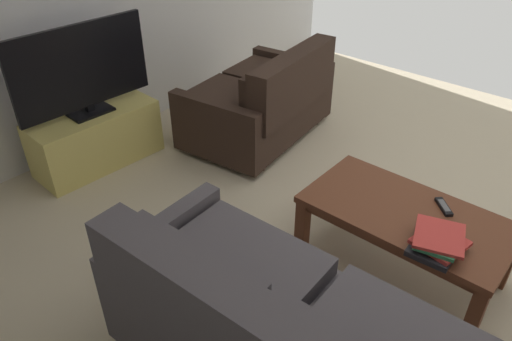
{
  "coord_description": "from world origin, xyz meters",
  "views": [
    {
      "loc": [
        -0.69,
        2.43,
        2.13
      ],
      "look_at": [
        0.71,
        0.79,
        0.69
      ],
      "focal_mm": 33.83,
      "sensor_mm": 36.0,
      "label": 1
    }
  ],
  "objects_px": {
    "tv_remote": "(444,207)",
    "flat_tv": "(82,69)",
    "loveseat_near": "(263,101)",
    "coffee_table": "(406,220)",
    "tv_stand": "(96,138)",
    "book_stack": "(438,242)"
  },
  "relations": [
    {
      "from": "loveseat_near",
      "to": "tv_stand",
      "type": "relative_size",
      "value": 1.39
    },
    {
      "from": "coffee_table",
      "to": "tv_stand",
      "type": "xyz_separation_m",
      "value": [
        2.38,
        0.48,
        -0.14
      ]
    },
    {
      "from": "book_stack",
      "to": "tv_remote",
      "type": "bearing_deg",
      "value": -73.23
    },
    {
      "from": "coffee_table",
      "to": "flat_tv",
      "type": "relative_size",
      "value": 1.07
    },
    {
      "from": "loveseat_near",
      "to": "flat_tv",
      "type": "distance_m",
      "value": 1.47
    },
    {
      "from": "coffee_table",
      "to": "tv_remote",
      "type": "distance_m",
      "value": 0.23
    },
    {
      "from": "tv_remote",
      "to": "loveseat_near",
      "type": "bearing_deg",
      "value": -17.18
    },
    {
      "from": "tv_stand",
      "to": "book_stack",
      "type": "distance_m",
      "value": 2.66
    },
    {
      "from": "tv_stand",
      "to": "book_stack",
      "type": "xyz_separation_m",
      "value": [
        -2.63,
        -0.29,
        0.25
      ]
    },
    {
      "from": "flat_tv",
      "to": "book_stack",
      "type": "height_order",
      "value": "flat_tv"
    },
    {
      "from": "loveseat_near",
      "to": "book_stack",
      "type": "bearing_deg",
      "value": 154.6
    },
    {
      "from": "coffee_table",
      "to": "tv_stand",
      "type": "height_order",
      "value": "tv_stand"
    },
    {
      "from": "loveseat_near",
      "to": "tv_remote",
      "type": "xyz_separation_m",
      "value": [
        -1.79,
        0.55,
        0.1
      ]
    },
    {
      "from": "coffee_table",
      "to": "flat_tv",
      "type": "bearing_deg",
      "value": 11.3
    },
    {
      "from": "tv_remote",
      "to": "flat_tv",
      "type": "bearing_deg",
      "value": 14.12
    },
    {
      "from": "flat_tv",
      "to": "book_stack",
      "type": "relative_size",
      "value": 3.25
    },
    {
      "from": "flat_tv",
      "to": "tv_remote",
      "type": "bearing_deg",
      "value": -165.88
    },
    {
      "from": "coffee_table",
      "to": "tv_remote",
      "type": "height_order",
      "value": "tv_remote"
    },
    {
      "from": "loveseat_near",
      "to": "flat_tv",
      "type": "height_order",
      "value": "flat_tv"
    },
    {
      "from": "flat_tv",
      "to": "book_stack",
      "type": "distance_m",
      "value": 2.67
    },
    {
      "from": "tv_remote",
      "to": "book_stack",
      "type": "bearing_deg",
      "value": 106.77
    },
    {
      "from": "coffee_table",
      "to": "tv_remote",
      "type": "bearing_deg",
      "value": -131.77
    }
  ]
}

